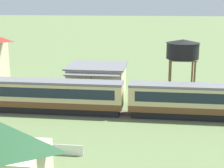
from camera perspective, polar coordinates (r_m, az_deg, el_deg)
passenger_train at (r=43.62m, az=2.64°, el=-2.22°), size 85.92×3.03×4.26m
railway_track at (r=44.61m, az=-0.91°, el=-5.01°), size 145.62×3.60×0.04m
station_building at (r=52.99m, az=-2.44°, el=0.67°), size 8.81×9.38×4.73m
water_tower at (r=51.15m, az=11.67°, el=5.54°), size 4.93×4.93×8.88m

